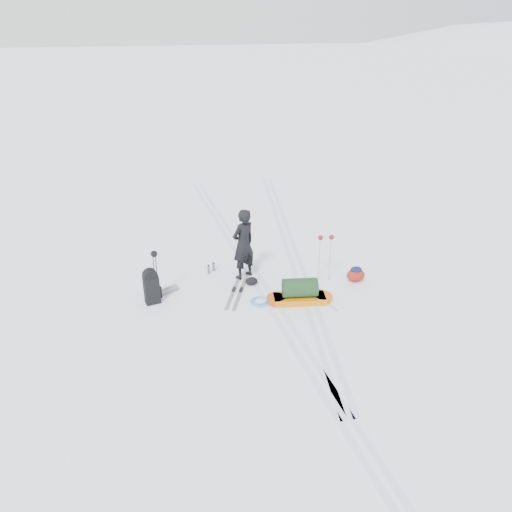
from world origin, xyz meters
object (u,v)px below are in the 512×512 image
object	(u,v)px
pulk_sled	(300,293)
expedition_rucksack	(154,286)
skier	(243,244)
ski_poles_black	(155,260)

from	to	relation	value
pulk_sled	expedition_rucksack	distance (m)	3.57
pulk_sled	expedition_rucksack	world-z (taller)	expedition_rucksack
skier	pulk_sled	distance (m)	2.02
skier	pulk_sled	size ratio (longest dim) A/B	1.16
skier	expedition_rucksack	size ratio (longest dim) A/B	2.13
pulk_sled	expedition_rucksack	bearing A→B (deg)	175.23
pulk_sled	ski_poles_black	xyz separation A→B (m)	(-3.39, 0.92, 0.84)
skier	expedition_rucksack	distance (m)	2.56
pulk_sled	expedition_rucksack	size ratio (longest dim) A/B	1.84
skier	pulk_sled	xyz separation A→B (m)	(1.08, -1.54, -0.73)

